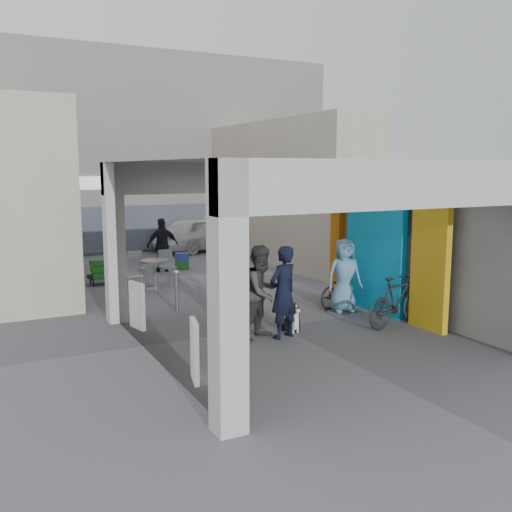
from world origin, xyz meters
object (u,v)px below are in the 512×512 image
cafe_set (147,275)px  man_with_dog (283,292)px  produce_stand (107,274)px  border_collie (293,320)px  man_elderly (344,275)px  man_back_turned (262,292)px  white_van (203,233)px  bicycle_front (342,288)px  man_crates (163,245)px  bicycle_rear (397,301)px

cafe_set → man_with_dog: (1.04, -5.95, 0.58)m
produce_stand → border_collie: bearing=-78.1°
cafe_set → man_with_dog: bearing=-80.1°
border_collie → man_elderly: man_elderly is taller
cafe_set → man_back_turned: bearing=-83.5°
man_back_turned → white_van: bearing=47.8°
produce_stand → bicycle_front: size_ratio=0.63×
man_elderly → border_collie: bearing=-144.6°
man_back_turned → bicycle_front: man_back_turned is taller
man_elderly → man_crates: (-2.17, 7.04, 0.01)m
cafe_set → man_crates: bearing=62.1°
man_back_turned → man_elderly: 2.87m
bicycle_front → bicycle_rear: bicycle_rear is taller
border_collie → man_crates: man_crates is taller
man_with_dog → bicycle_rear: (2.62, -0.37, -0.39)m
produce_stand → man_back_turned: man_back_turned is taller
white_van → bicycle_front: bearing=159.7°
bicycle_rear → man_crates: bearing=5.5°
produce_stand → man_elderly: 7.28m
man_crates → bicycle_rear: size_ratio=0.97×
man_crates → white_van: man_crates is taller
man_elderly → white_van: size_ratio=0.42×
cafe_set → produce_stand: cafe_set is taller
border_collie → man_back_turned: (-0.77, -0.09, 0.68)m
border_collie → white_van: bearing=53.4°
man_elderly → white_van: bearing=96.5°
produce_stand → man_crates: man_crates is taller
bicycle_rear → white_van: (0.52, 12.52, 0.16)m
bicycle_front → white_van: (0.52, 10.50, 0.26)m
man_with_dog → man_crates: (0.15, 8.20, -0.05)m
man_back_turned → man_crates: (0.54, 8.02, -0.06)m
man_crates → bicycle_rear: (2.47, -8.57, -0.33)m
white_van → border_collie: bearing=149.4°
produce_stand → border_collie: (2.32, -6.76, -0.03)m
man_with_dog → bicycle_rear: bearing=154.8°
man_elderly → bicycle_front: 0.72m
cafe_set → man_elderly: man_elderly is taller
bicycle_front → bicycle_rear: (0.00, -2.02, 0.10)m
man_back_turned → man_crates: 8.03m
man_with_dog → bicycle_rear: 2.68m
white_van → man_crates: bearing=125.4°
cafe_set → man_with_dog: size_ratio=0.88×
cafe_set → white_van: size_ratio=0.40×
produce_stand → bicycle_rear: size_ratio=0.59×
bicycle_rear → man_elderly: bearing=0.7°
produce_stand → man_crates: (2.08, 1.17, 0.60)m
man_crates → white_van: bearing=-125.0°
man_elderly → white_van: man_elderly is taller
man_crates → bicycle_front: 7.01m
cafe_set → white_van: (4.18, 6.21, 0.36)m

